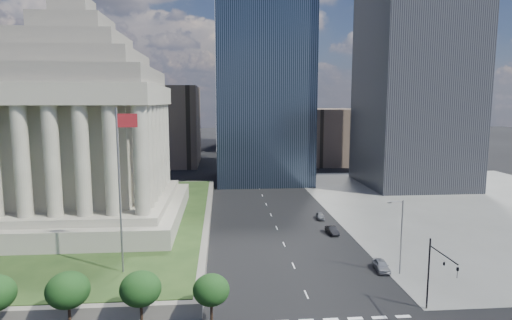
{
  "coord_description": "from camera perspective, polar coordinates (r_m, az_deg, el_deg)",
  "views": [
    {
      "loc": [
        -9.84,
        -27.19,
        22.56
      ],
      "look_at": [
        -5.79,
        22.19,
        15.81
      ],
      "focal_mm": 30.0,
      "sensor_mm": 36.0,
      "label": 1
    }
  ],
  "objects": [
    {
      "name": "traffic_signal_ne",
      "position": [
        49.7,
        23.03,
        -13.27
      ],
      "size": [
        0.3,
        5.74,
        8.0
      ],
      "color": "black",
      "rests_on": "ground"
    },
    {
      "name": "street_lamp_north",
      "position": [
        59.55,
        18.68,
        -9.15
      ],
      "size": [
        2.13,
        0.22,
        10.0
      ],
      "color": "slate",
      "rests_on": "ground"
    },
    {
      "name": "midrise_glass",
      "position": [
        122.99,
        0.86,
        11.22
      ],
      "size": [
        26.0,
        26.0,
        60.0
      ],
      "primitive_type": "cube",
      "color": "black",
      "rests_on": "ground"
    },
    {
      "name": "building_filler_nw",
      "position": [
        158.71,
        -12.01,
        4.49
      ],
      "size": [
        24.0,
        30.0,
        28.0
      ],
      "primitive_type": "cube",
      "color": "brown",
      "rests_on": "ground"
    },
    {
      "name": "plaza_lawn",
      "position": [
        87.32,
        -28.49,
        -6.92
      ],
      "size": [
        64.0,
        68.0,
        0.1
      ],
      "primitive_type": "cube",
      "color": "#233B18",
      "rests_on": "plaza_terrace"
    },
    {
      "name": "ground",
      "position": [
        129.55,
        -0.26,
        -2.27
      ],
      "size": [
        500.0,
        500.0,
        0.0
      ],
      "primitive_type": "plane",
      "color": "black",
      "rests_on": "ground"
    },
    {
      "name": "parked_sedan_near",
      "position": [
        61.61,
        16.37,
        -13.34
      ],
      "size": [
        2.04,
        4.31,
        1.43
      ],
      "primitive_type": "imported",
      "rotation": [
        0.0,
        0.0,
        -0.09
      ],
      "color": "gray",
      "rests_on": "ground"
    },
    {
      "name": "parked_sedan_mid",
      "position": [
        75.55,
        10.1,
        -9.23
      ],
      "size": [
        4.01,
        1.72,
        1.29
      ],
      "primitive_type": "imported",
      "rotation": [
        0.0,
        0.0,
        0.09
      ],
      "color": "black",
      "rests_on": "ground"
    },
    {
      "name": "plaza_terrace",
      "position": [
        87.55,
        -28.45,
        -7.53
      ],
      "size": [
        66.0,
        70.0,
        1.8
      ],
      "primitive_type": "cube",
      "color": "slate",
      "rests_on": "ground"
    },
    {
      "name": "war_memorial",
      "position": [
        78.99,
        -22.64,
        6.32
      ],
      "size": [
        34.0,
        34.0,
        39.0
      ],
      "primitive_type": null,
      "color": "gray",
      "rests_on": "plaza_lawn"
    },
    {
      "name": "sidewalk_ne",
      "position": [
        105.96,
        27.39,
        -5.41
      ],
      "size": [
        68.0,
        90.0,
        0.03
      ],
      "primitive_type": "cube",
      "color": "slate",
      "rests_on": "ground"
    },
    {
      "name": "parked_sedan_far",
      "position": [
        84.48,
        8.57,
        -7.38
      ],
      "size": [
        1.82,
        3.81,
        1.26
      ],
      "primitive_type": "imported",
      "rotation": [
        0.0,
        0.0,
        -0.09
      ],
      "color": "#5B5E63",
      "rests_on": "ground"
    },
    {
      "name": "building_filler_ne",
      "position": [
        163.15,
        10.21,
        3.22
      ],
      "size": [
        20.0,
        30.0,
        20.0
      ],
      "primitive_type": "cube",
      "color": "brown",
      "rests_on": "ground"
    },
    {
      "name": "flagpole",
      "position": [
        53.42,
        -17.6,
        -2.8
      ],
      "size": [
        2.52,
        0.24,
        20.0
      ],
      "color": "slate",
      "rests_on": "plaza_lawn"
    }
  ]
}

